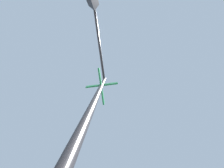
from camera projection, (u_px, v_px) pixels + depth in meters
traffic_signal_near at (95, 44)px, 3.40m from camera, size 2.61×2.53×6.48m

